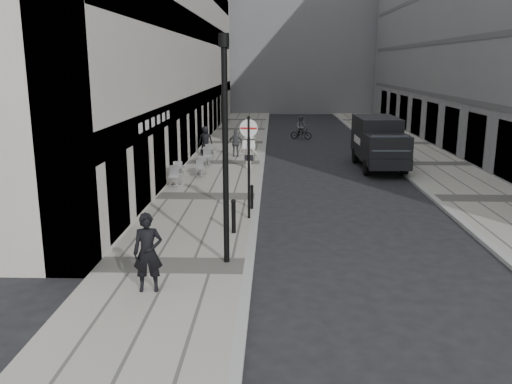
% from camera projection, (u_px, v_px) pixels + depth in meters
% --- Properties ---
extents(ground, '(120.00, 120.00, 0.00)m').
position_uv_depth(ground, '(243.00, 317.00, 11.54)').
color(ground, black).
rests_on(ground, ground).
extents(sidewalk, '(4.00, 60.00, 0.12)m').
position_uv_depth(sidewalk, '(225.00, 163.00, 29.10)').
color(sidewalk, gray).
rests_on(sidewalk, ground).
extents(far_sidewalk, '(4.00, 60.00, 0.12)m').
position_uv_depth(far_sidewalk, '(431.00, 164.00, 28.74)').
color(far_sidewalk, gray).
rests_on(far_sidewalk, ground).
extents(building_left, '(4.00, 45.00, 18.00)m').
position_uv_depth(building_left, '(168.00, 2.00, 33.49)').
color(building_left, beige).
rests_on(building_left, ground).
extents(building_far, '(24.00, 16.00, 22.00)m').
position_uv_depth(building_far, '(282.00, 14.00, 63.42)').
color(building_far, slate).
rests_on(building_far, ground).
extents(walking_man, '(0.73, 0.52, 1.86)m').
position_uv_depth(walking_man, '(148.00, 253.00, 12.41)').
color(walking_man, black).
rests_on(walking_man, sidewalk).
extents(sign_post, '(0.60, 0.13, 3.48)m').
position_uv_depth(sign_post, '(249.00, 154.00, 18.02)').
color(sign_post, black).
rests_on(sign_post, sidewalk).
extents(lamppost, '(0.26, 0.26, 5.87)m').
position_uv_depth(lamppost, '(225.00, 140.00, 13.70)').
color(lamppost, black).
rests_on(lamppost, sidewalk).
extents(bollard_near, '(0.13, 0.13, 1.00)m').
position_uv_depth(bollard_near, '(234.00, 217.00, 16.81)').
color(bollard_near, black).
rests_on(bollard_near, sidewalk).
extents(bollard_far, '(0.11, 0.11, 0.83)m').
position_uv_depth(bollard_far, '(252.00, 198.00, 19.65)').
color(bollard_far, black).
rests_on(bollard_far, sidewalk).
extents(panel_van, '(2.13, 5.52, 2.58)m').
position_uv_depth(panel_van, '(379.00, 140.00, 27.70)').
color(panel_van, black).
rests_on(panel_van, ground).
extents(cyclist, '(1.63, 1.00, 1.66)m').
position_uv_depth(cyclist, '(301.00, 130.00, 38.71)').
color(cyclist, black).
rests_on(cyclist, ground).
extents(pedestrian_a, '(0.91, 0.40, 1.53)m').
position_uv_depth(pedestrian_a, '(236.00, 143.00, 30.63)').
color(pedestrian_a, '#4E4E52').
rests_on(pedestrian_a, sidewalk).
extents(pedestrian_b, '(1.31, 1.14, 1.76)m').
position_uv_depth(pedestrian_b, '(249.00, 151.00, 27.19)').
color(pedestrian_b, '#AEAAA1').
rests_on(pedestrian_b, sidewalk).
extents(pedestrian_c, '(0.84, 0.57, 1.66)m').
position_uv_depth(pedestrian_c, '(205.00, 140.00, 31.30)').
color(pedestrian_c, black).
rests_on(pedestrian_c, sidewalk).
extents(cafe_table_near, '(0.65, 1.47, 0.84)m').
position_uv_depth(cafe_table_near, '(201.00, 166.00, 25.61)').
color(cafe_table_near, '#AEAEB0').
rests_on(cafe_table_near, sidewalk).
extents(cafe_table_mid, '(0.74, 1.68, 0.96)m').
position_uv_depth(cafe_table_mid, '(176.00, 174.00, 23.48)').
color(cafe_table_mid, silver).
rests_on(cafe_table_mid, sidewalk).
extents(cafe_table_far, '(0.76, 1.73, 0.98)m').
position_uv_depth(cafe_table_far, '(208.00, 155.00, 28.38)').
color(cafe_table_far, '#B0B0B2').
rests_on(cafe_table_far, sidewalk).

